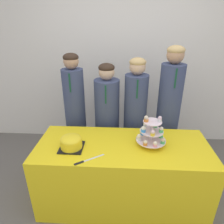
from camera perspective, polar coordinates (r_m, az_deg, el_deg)
wall_back at (r=3.13m, az=3.62°, el=14.90°), size 9.00×0.06×2.70m
table at (r=2.26m, az=2.92°, el=-17.13°), size 1.74×0.70×0.74m
round_cake at (r=1.99m, az=-11.60°, el=-8.35°), size 0.23×0.23×0.13m
cake_knife at (r=1.84m, az=-7.85°, el=-13.76°), size 0.25×0.18×0.01m
cupcake_stand at (r=2.01m, az=11.18°, el=-5.78°), size 0.30×0.30×0.32m
student_0 at (r=2.64m, az=-10.36°, el=-1.16°), size 0.26×0.27×1.54m
student_1 at (r=2.60m, az=-1.40°, el=-2.79°), size 0.31×0.32×1.43m
student_2 at (r=2.58m, az=6.53°, el=-2.12°), size 0.28×0.29×1.50m
student_3 at (r=2.61m, az=15.63°, el=-0.88°), size 0.28×0.29×1.64m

